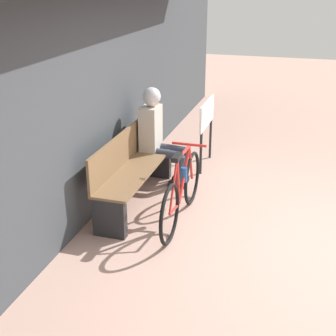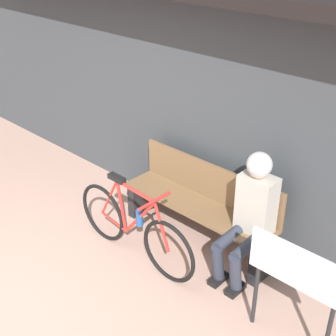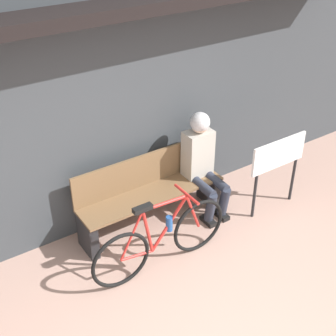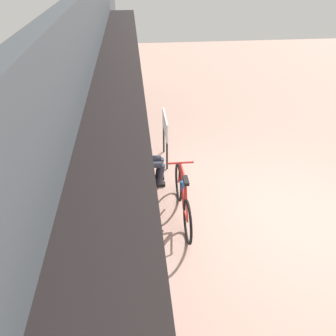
# 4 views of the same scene
# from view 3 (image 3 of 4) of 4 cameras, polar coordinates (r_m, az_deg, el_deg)

# --- Properties ---
(storefront_wall) EXTENTS (12.00, 0.56, 3.20)m
(storefront_wall) POSITION_cam_3_polar(r_m,az_deg,el_deg) (4.85, -10.06, 9.04)
(storefront_wall) COLOR #3D4247
(storefront_wall) RESTS_ON ground_plane
(park_bench_near) EXTENTS (1.75, 0.42, 0.86)m
(park_bench_near) POSITION_cam_3_polar(r_m,az_deg,el_deg) (5.39, -2.26, -3.18)
(park_bench_near) COLOR brown
(park_bench_near) RESTS_ON ground_plane
(bicycle) EXTENTS (1.59, 0.40, 0.87)m
(bicycle) POSITION_cam_3_polar(r_m,az_deg,el_deg) (4.84, -0.79, -8.68)
(bicycle) COLOR black
(bicycle) RESTS_ON ground_plane
(person_seated) EXTENTS (0.34, 0.60, 1.28)m
(person_seated) POSITION_cam_3_polar(r_m,az_deg,el_deg) (5.46, 4.20, 1.30)
(person_seated) COLOR #2D3342
(person_seated) RESTS_ON ground_plane
(signboard) EXTENTS (0.80, 0.04, 0.96)m
(signboard) POSITION_cam_3_polar(r_m,az_deg,el_deg) (5.62, 13.28, 1.07)
(signboard) COLOR #232326
(signboard) RESTS_ON ground_plane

